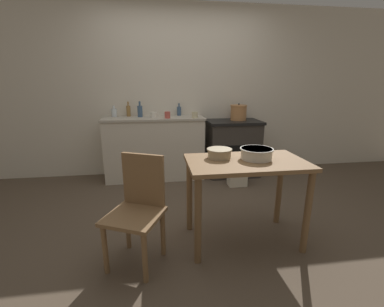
{
  "coord_description": "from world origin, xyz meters",
  "views": [
    {
      "loc": [
        -0.42,
        -2.49,
        1.41
      ],
      "look_at": [
        0.0,
        0.41,
        0.6
      ],
      "focal_mm": 24.0,
      "sensor_mm": 36.0,
      "label": 1
    }
  ],
  "objects": [
    {
      "name": "ground_plane",
      "position": [
        0.0,
        0.0,
        0.0
      ],
      "size": [
        14.0,
        14.0,
        0.0
      ],
      "primitive_type": "plane",
      "color": "brown"
    },
    {
      "name": "wall_back",
      "position": [
        0.0,
        1.58,
        1.27
      ],
      "size": [
        8.0,
        0.07,
        2.55
      ],
      "color": "beige",
      "rests_on": "ground_plane"
    },
    {
      "name": "counter_cabinet",
      "position": [
        -0.44,
        1.31,
        0.47
      ],
      "size": [
        1.47,
        0.52,
        0.93
      ],
      "color": "beige",
      "rests_on": "ground_plane"
    },
    {
      "name": "stove",
      "position": [
        0.77,
        1.28,
        0.43
      ],
      "size": [
        0.81,
        0.57,
        0.86
      ],
      "color": "#38332D",
      "rests_on": "ground_plane"
    },
    {
      "name": "work_table",
      "position": [
        0.34,
        -0.48,
        0.64
      ],
      "size": [
        1.02,
        0.6,
        0.77
      ],
      "color": "olive",
      "rests_on": "ground_plane"
    },
    {
      "name": "chair",
      "position": [
        -0.58,
        -0.6,
        0.46
      ],
      "size": [
        0.53,
        0.53,
        0.87
      ],
      "rotation": [
        0.0,
        0.0,
        -0.44
      ],
      "color": "olive",
      "rests_on": "ground_plane"
    },
    {
      "name": "flour_sack",
      "position": [
        0.71,
        0.81,
        0.16
      ],
      "size": [
        0.25,
        0.18,
        0.33
      ],
      "primitive_type": "cube",
      "color": "beige",
      "rests_on": "ground_plane"
    },
    {
      "name": "stock_pot",
      "position": [
        0.85,
        1.31,
        0.98
      ],
      "size": [
        0.25,
        0.25,
        0.26
      ],
      "color": "#B77A47",
      "rests_on": "stove"
    },
    {
      "name": "mixing_bowl_large",
      "position": [
        0.44,
        -0.44,
        0.82
      ],
      "size": [
        0.29,
        0.29,
        0.09
      ],
      "color": "silver",
      "rests_on": "work_table"
    },
    {
      "name": "mixing_bowl_small",
      "position": [
        0.13,
        -0.36,
        0.82
      ],
      "size": [
        0.22,
        0.22,
        0.08
      ],
      "color": "tan",
      "rests_on": "work_table"
    },
    {
      "name": "bottle_far_left",
      "position": [
        -0.63,
        1.37,
        1.02
      ],
      "size": [
        0.07,
        0.07,
        0.23
      ],
      "color": "#3D5675",
      "rests_on": "counter_cabinet"
    },
    {
      "name": "bottle_left",
      "position": [
        -0.05,
        1.47,
        1.0
      ],
      "size": [
        0.06,
        0.06,
        0.18
      ],
      "color": "#3D5675",
      "rests_on": "counter_cabinet"
    },
    {
      "name": "bottle_mid_left",
      "position": [
        -1.02,
        1.46,
        0.99
      ],
      "size": [
        0.08,
        0.08,
        0.16
      ],
      "color": "silver",
      "rests_on": "counter_cabinet"
    },
    {
      "name": "bottle_center_left",
      "position": [
        -0.81,
        1.47,
        1.01
      ],
      "size": [
        0.06,
        0.06,
        0.22
      ],
      "color": "olive",
      "rests_on": "counter_cabinet"
    },
    {
      "name": "cup_center",
      "position": [
        -0.44,
        1.26,
        0.97
      ],
      "size": [
        0.09,
        0.09,
        0.08
      ],
      "primitive_type": "cylinder",
      "color": "silver",
      "rests_on": "counter_cabinet"
    },
    {
      "name": "cup_center_right",
      "position": [
        -0.24,
        1.17,
        0.98
      ],
      "size": [
        0.08,
        0.08,
        0.09
      ],
      "primitive_type": "cylinder",
      "color": "#B74C42",
      "rests_on": "counter_cabinet"
    },
    {
      "name": "cup_mid_right",
      "position": [
        0.15,
        1.15,
        0.97
      ],
      "size": [
        0.08,
        0.08,
        0.09
      ],
      "primitive_type": "cylinder",
      "color": "beige",
      "rests_on": "counter_cabinet"
    }
  ]
}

